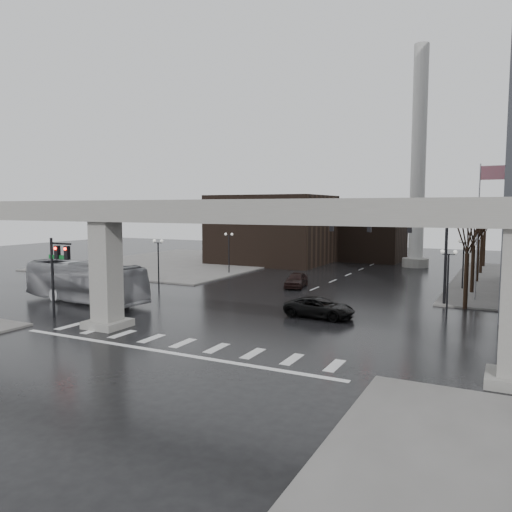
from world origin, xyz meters
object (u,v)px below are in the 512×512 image
object	(u,v)px
far_car	(296,280)
signal_mast_arm	(400,235)
pickup_truck	(319,308)
city_bus	(85,282)

from	to	relation	value
far_car	signal_mast_arm	bearing A→B (deg)	-25.58
pickup_truck	far_car	distance (m)	14.07
far_car	pickup_truck	bearing A→B (deg)	-70.44
far_car	city_bus	bearing A→B (deg)	-140.23
city_bus	far_car	distance (m)	20.71
city_bus	far_car	bearing A→B (deg)	-34.32
city_bus	far_car	xyz separation A→B (m)	(13.39, 15.77, -1.02)
signal_mast_arm	far_car	world-z (taller)	signal_mast_arm
pickup_truck	city_bus	world-z (taller)	city_bus
pickup_truck	city_bus	size ratio (longest dim) A/B	0.41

